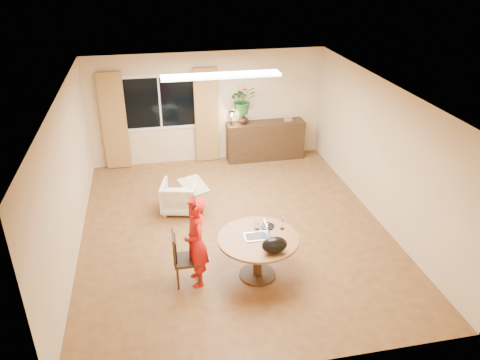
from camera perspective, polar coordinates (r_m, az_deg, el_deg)
The scene contains 24 objects.
floor at distance 8.72m, azimuth -0.72°, elevation -5.94°, with size 6.50×6.50×0.00m, color brown.
ceiling at distance 7.63m, azimuth -0.83°, elevation 10.72°, with size 6.50×6.50×0.00m, color white.
wall_back at distance 11.09m, azimuth -3.94°, elevation 8.78°, with size 5.50×5.50×0.00m, color tan.
wall_left at distance 8.10m, azimuth -20.26°, elevation 0.10°, with size 6.50×6.50×0.00m, color tan.
wall_right at distance 8.97m, azimuth 16.79°, elevation 3.22°, with size 6.50×6.50×0.00m, color tan.
window at distance 10.93m, azimuth -9.75°, elevation 9.29°, with size 1.70×0.03×1.30m.
curtain_left at distance 10.99m, azimuth -15.09°, elevation 6.90°, with size 0.55×0.08×2.25m, color olive.
curtain_right at distance 11.04m, azimuth -4.10°, elevation 7.84°, with size 0.55×0.08×2.25m, color olive.
ceiling_panel at distance 8.79m, azimuth -2.32°, elevation 12.61°, with size 2.20×0.35×0.05m, color white.
dining_table at distance 7.27m, azimuth 2.20°, elevation -8.02°, with size 1.25×1.25×0.71m.
dining_chair at distance 7.25m, azimuth -6.49°, elevation -9.46°, with size 0.43×0.39×0.89m, color black, non-canonical shape.
child at distance 7.08m, azimuth -5.38°, elevation -7.57°, with size 0.35×0.53×1.46m, color #B7280E.
laptop at distance 7.13m, azimuth 1.99°, elevation -6.11°, with size 0.38×0.26×0.26m, color #B7B7BC, non-canonical shape.
tumbler at distance 7.36m, azimuth 2.07°, elevation -5.63°, with size 0.07×0.07×0.10m, color white, non-canonical shape.
wine_glass at distance 7.36m, azimuth 5.19°, elevation -5.28°, with size 0.07×0.07×0.20m, color white, non-canonical shape.
pot_lid at distance 7.44m, azimuth 3.38°, elevation -5.59°, with size 0.22×0.22×0.04m, color white, non-canonical shape.
handbag at distance 6.81m, azimuth 4.23°, elevation -7.91°, with size 0.38×0.22×0.25m, color black, non-canonical shape.
armchair at distance 9.21m, azimuth -7.36°, elevation -2.00°, with size 0.66×0.68×0.62m, color beige.
throw at distance 9.01m, azimuth -5.70°, elevation -0.24°, with size 0.45×0.55×0.03m, color beige, non-canonical shape.
sideboard at distance 11.39m, azimuth 3.09°, elevation 4.83°, with size 1.86×0.46×0.93m, color black.
vase at distance 11.06m, azimuth 0.38°, elevation 7.47°, with size 0.24×0.24×0.25m, color black.
bouquet at distance 10.92m, azimuth 0.32°, elevation 9.71°, with size 0.59×0.51×0.66m, color #3B6E29.
book_stack at distance 11.36m, azimuth 5.88°, elevation 7.38°, with size 0.19×0.14×0.08m, color #93684B, non-canonical shape.
desk_lamp at distance 10.95m, azimuth -1.01°, elevation 7.55°, with size 0.15×0.15×0.36m, color black, non-canonical shape.
Camera 1 is at (-1.34, -7.21, 4.71)m, focal length 35.00 mm.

